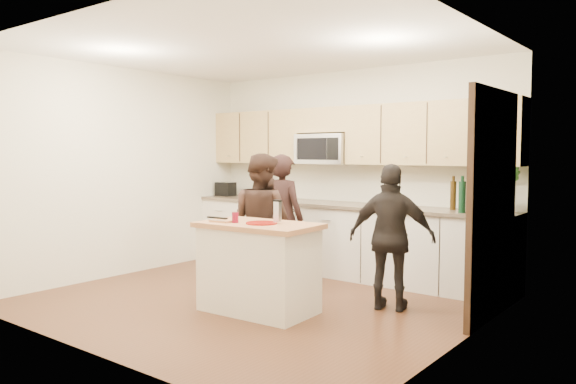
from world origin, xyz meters
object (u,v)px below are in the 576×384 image
Objects in this scene: woman_center at (261,222)px; woman_right at (392,237)px; island at (259,267)px; toaster at (226,189)px; woman_left at (283,218)px.

woman_center reaches higher than woman_right.
toaster is (-2.35, 1.95, 0.59)m from island.
woman_left is at bearing -79.27° from woman_center.
woman_right is (1.66, -0.33, -0.05)m from woman_left.
woman_right is at bearing 37.89° from island.
woman_left is (1.70, -0.74, -0.25)m from toaster.
woman_center is 1.58m from woman_right.
island is 0.78× the size of woman_left.
woman_right is at bearing -17.64° from toaster.
toaster reaches higher than island.
island is 0.78× the size of woman_center.
woman_left is (-0.64, 1.21, 0.34)m from island.
woman_center is at bearing 100.07° from woman_left.
woman_left reaches higher than island.
woman_center is at bearing -35.15° from toaster.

